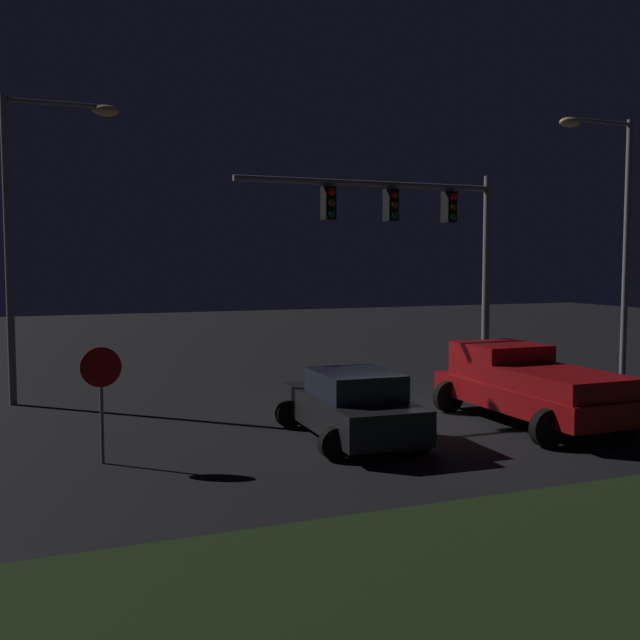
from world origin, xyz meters
TOP-DOWN VIEW (x-y plane):
  - ground_plane at (0.00, 0.00)m, footprint 80.00×80.00m
  - pickup_truck at (2.61, -2.15)m, footprint 2.90×5.42m
  - car_sedan at (-1.91, -2.13)m, footprint 2.61×4.48m
  - traffic_signal_gantry at (2.76, 3.27)m, footprint 8.32×0.56m
  - street_lamp_left at (-8.07, 4.86)m, footprint 3.02×0.44m
  - street_lamp_right at (9.31, 2.27)m, footprint 2.88×0.44m
  - stop_sign at (-7.08, -2.12)m, footprint 0.76×0.08m

SIDE VIEW (x-z plane):
  - ground_plane at x=0.00m, z-range 0.00..0.00m
  - car_sedan at x=-1.91m, z-range -0.02..1.49m
  - pickup_truck at x=2.61m, z-range 0.10..1.90m
  - stop_sign at x=-7.08m, z-range 0.45..2.68m
  - traffic_signal_gantry at x=2.76m, z-range 1.65..8.15m
  - street_lamp_left at x=-8.07m, z-range 1.10..9.29m
  - street_lamp_right at x=9.31m, z-range 1.09..9.47m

